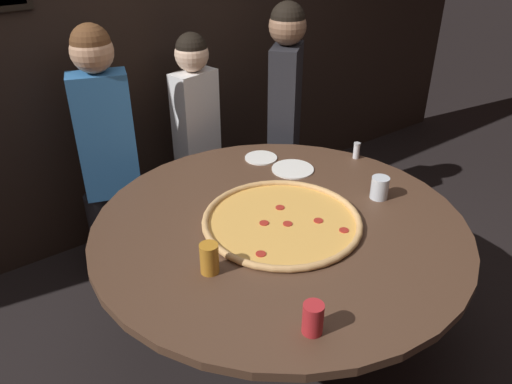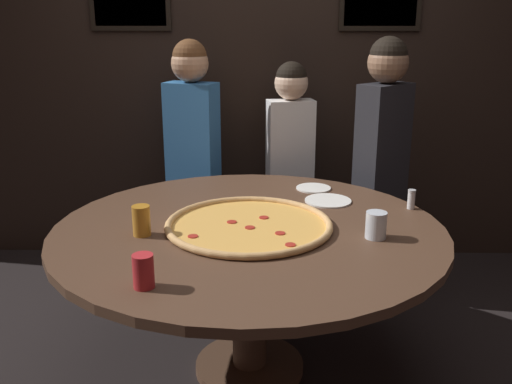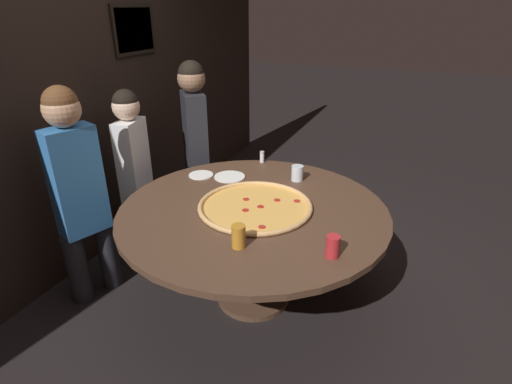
# 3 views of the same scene
# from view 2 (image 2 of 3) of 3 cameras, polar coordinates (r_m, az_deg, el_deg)

# --- Properties ---
(ground_plane) EXTENTS (24.00, 24.00, 0.00)m
(ground_plane) POSITION_cam_2_polar(r_m,az_deg,el_deg) (2.90, -0.66, -17.27)
(ground_plane) COLOR black
(back_wall) EXTENTS (6.40, 0.08, 2.60)m
(back_wall) POSITION_cam_2_polar(r_m,az_deg,el_deg) (3.88, -0.11, 12.22)
(back_wall) COLOR black
(back_wall) RESTS_ON ground_plane
(dining_table) EXTENTS (1.75, 1.75, 0.74)m
(dining_table) POSITION_cam_2_polar(r_m,az_deg,el_deg) (2.60, -0.70, -5.81)
(dining_table) COLOR #4C3323
(dining_table) RESTS_ON ground_plane
(giant_pizza) EXTENTS (0.75, 0.75, 0.03)m
(giant_pizza) POSITION_cam_2_polar(r_m,az_deg,el_deg) (2.54, -0.64, -3.30)
(giant_pizza) COLOR #E5A84C
(giant_pizza) RESTS_ON dining_table
(drink_cup_near_left) EXTENTS (0.08, 0.08, 0.13)m
(drink_cup_near_left) POSITION_cam_2_polar(r_m,az_deg,el_deg) (2.48, -11.39, -2.82)
(drink_cup_near_left) COLOR #BC7A23
(drink_cup_near_left) RESTS_ON dining_table
(drink_cup_front_edge) EXTENTS (0.07, 0.07, 0.12)m
(drink_cup_front_edge) POSITION_cam_2_polar(r_m,az_deg,el_deg) (2.02, -11.20, -7.77)
(drink_cup_front_edge) COLOR #B22328
(drink_cup_front_edge) RESTS_ON dining_table
(drink_cup_near_right) EXTENTS (0.09, 0.09, 0.11)m
(drink_cup_near_right) POSITION_cam_2_polar(r_m,az_deg,el_deg) (2.46, 11.91, -3.26)
(drink_cup_near_right) COLOR silver
(drink_cup_near_right) RESTS_ON dining_table
(white_plate_beside_cup) EXTENTS (0.24, 0.24, 0.01)m
(white_plate_beside_cup) POSITION_cam_2_polar(r_m,az_deg,el_deg) (2.92, 7.21, -0.87)
(white_plate_beside_cup) COLOR white
(white_plate_beside_cup) RESTS_ON dining_table
(white_plate_far_back) EXTENTS (0.19, 0.19, 0.01)m
(white_plate_far_back) POSITION_cam_2_polar(r_m,az_deg,el_deg) (3.12, 5.77, 0.39)
(white_plate_far_back) COLOR white
(white_plate_far_back) RESTS_ON dining_table
(condiment_shaker) EXTENTS (0.04, 0.04, 0.10)m
(condiment_shaker) POSITION_cam_2_polar(r_m,az_deg,el_deg) (2.87, 15.27, -0.70)
(condiment_shaker) COLOR silver
(condiment_shaker) RESTS_ON dining_table
(diner_centre_back) EXTENTS (0.40, 0.26, 1.51)m
(diner_centre_back) POSITION_cam_2_polar(r_m,az_deg,el_deg) (3.60, -6.35, 4.53)
(diner_centre_back) COLOR #232328
(diner_centre_back) RESTS_ON ground_plane
(diner_far_right) EXTENTS (0.36, 0.21, 1.38)m
(diner_far_right) POSITION_cam_2_polar(r_m,az_deg,el_deg) (3.63, 3.41, 3.50)
(diner_far_right) COLOR #232328
(diner_far_right) RESTS_ON ground_plane
(diner_far_left) EXTENTS (0.38, 0.36, 1.54)m
(diner_far_left) POSITION_cam_2_polar(r_m,az_deg,el_deg) (3.43, 12.48, 3.81)
(diner_far_left) COLOR #232328
(diner_far_left) RESTS_ON ground_plane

